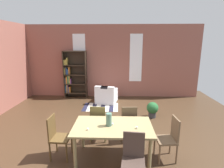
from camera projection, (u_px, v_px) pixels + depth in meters
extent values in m
plane|color=#3F2C1C|center=(100.00, 135.00, 4.87)|extent=(9.44, 9.44, 0.00)
cube|color=#935548|center=(108.00, 61.00, 8.09)|extent=(8.21, 0.12, 3.23)
cube|color=white|center=(80.00, 58.00, 8.03)|extent=(0.55, 0.02, 2.10)
cube|color=white|center=(136.00, 58.00, 7.95)|extent=(0.55, 0.02, 2.10)
cube|color=#8F7E52|center=(113.00, 126.00, 3.76)|extent=(1.66, 0.99, 0.04)
cylinder|color=#8F7E52|center=(75.00, 153.00, 3.49)|extent=(0.07, 0.07, 0.72)
cylinder|color=#8F7E52|center=(150.00, 155.00, 3.44)|extent=(0.07, 0.07, 0.72)
cylinder|color=#8F7E52|center=(83.00, 133.00, 4.25)|extent=(0.07, 0.07, 0.72)
cylinder|color=#8F7E52|center=(144.00, 134.00, 4.21)|extent=(0.07, 0.07, 0.72)
cylinder|color=#4C7266|center=(109.00, 120.00, 3.73)|extent=(0.12, 0.12, 0.27)
cylinder|color=silver|center=(137.00, 128.00, 3.62)|extent=(0.04, 0.04, 0.04)
cylinder|color=silver|center=(88.00, 129.00, 3.56)|extent=(0.04, 0.04, 0.04)
cylinder|color=silver|center=(112.00, 124.00, 3.78)|extent=(0.04, 0.04, 0.04)
cube|color=brown|center=(128.00, 123.00, 4.59)|extent=(0.42, 0.42, 0.04)
cube|color=brown|center=(129.00, 117.00, 4.35)|extent=(0.38, 0.05, 0.50)
cylinder|color=brown|center=(134.00, 128.00, 4.82)|extent=(0.04, 0.04, 0.43)
cylinder|color=brown|center=(121.00, 128.00, 4.81)|extent=(0.04, 0.04, 0.43)
cylinder|color=brown|center=(136.00, 135.00, 4.47)|extent=(0.04, 0.04, 0.43)
cylinder|color=brown|center=(122.00, 135.00, 4.46)|extent=(0.04, 0.04, 0.43)
cube|color=brown|center=(61.00, 138.00, 3.86)|extent=(0.42, 0.42, 0.04)
cube|color=brown|center=(52.00, 127.00, 3.82)|extent=(0.05, 0.38, 0.50)
cylinder|color=brown|center=(67.00, 153.00, 3.73)|extent=(0.04, 0.04, 0.43)
cylinder|color=brown|center=(72.00, 144.00, 4.08)|extent=(0.04, 0.04, 0.43)
cylinder|color=brown|center=(50.00, 152.00, 3.76)|extent=(0.04, 0.04, 0.43)
cylinder|color=brown|center=(57.00, 143.00, 4.11)|extent=(0.04, 0.04, 0.43)
cube|color=brown|center=(99.00, 123.00, 4.61)|extent=(0.44, 0.44, 0.04)
cube|color=brown|center=(98.00, 116.00, 4.38)|extent=(0.38, 0.07, 0.50)
cylinder|color=brown|center=(107.00, 128.00, 4.82)|extent=(0.04, 0.04, 0.43)
cylinder|color=brown|center=(94.00, 127.00, 4.86)|extent=(0.04, 0.04, 0.43)
cylinder|color=brown|center=(105.00, 135.00, 4.47)|extent=(0.04, 0.04, 0.43)
cylinder|color=brown|center=(91.00, 134.00, 4.51)|extent=(0.04, 0.04, 0.43)
cube|color=#43332B|center=(133.00, 164.00, 3.04)|extent=(0.44, 0.44, 0.04)
cube|color=#43332B|center=(134.00, 145.00, 3.16)|extent=(0.38, 0.07, 0.50)
cylinder|color=#43332B|center=(123.00, 168.00, 3.29)|extent=(0.04, 0.04, 0.43)
cube|color=brown|center=(166.00, 140.00, 3.79)|extent=(0.43, 0.43, 0.04)
cube|color=brown|center=(175.00, 129.00, 3.74)|extent=(0.06, 0.38, 0.50)
cylinder|color=brown|center=(154.00, 145.00, 4.01)|extent=(0.04, 0.04, 0.43)
cylinder|color=brown|center=(159.00, 155.00, 3.66)|extent=(0.04, 0.04, 0.43)
cylinder|color=brown|center=(170.00, 145.00, 4.03)|extent=(0.04, 0.04, 0.43)
cylinder|color=brown|center=(177.00, 155.00, 3.68)|extent=(0.04, 0.04, 0.43)
cube|color=#2D2319|center=(65.00, 75.00, 8.02)|extent=(0.04, 0.33, 2.10)
cube|color=#2D2319|center=(86.00, 75.00, 7.99)|extent=(0.04, 0.33, 2.10)
cube|color=#2D2319|center=(76.00, 74.00, 8.16)|extent=(1.01, 0.01, 2.10)
cube|color=#2D2319|center=(76.00, 93.00, 8.19)|extent=(0.97, 0.33, 0.04)
cube|color=#284C8C|center=(66.00, 89.00, 8.17)|extent=(0.04, 0.20, 0.34)
cube|color=gold|center=(67.00, 88.00, 8.16)|extent=(0.03, 0.24, 0.35)
cube|color=#8C4C8C|center=(68.00, 88.00, 8.16)|extent=(0.03, 0.18, 0.35)
cube|color=#4C4C51|center=(69.00, 89.00, 8.17)|extent=(0.04, 0.23, 0.26)
cube|color=orange|center=(70.00, 89.00, 8.17)|extent=(0.03, 0.20, 0.27)
cube|color=#2D2319|center=(76.00, 84.00, 8.10)|extent=(0.97, 0.33, 0.04)
cube|color=#4C4C51|center=(66.00, 81.00, 8.08)|extent=(0.04, 0.25, 0.24)
cube|color=orange|center=(67.00, 80.00, 8.07)|extent=(0.05, 0.25, 0.32)
cube|color=#33724C|center=(68.00, 79.00, 8.06)|extent=(0.05, 0.18, 0.35)
cube|color=gold|center=(70.00, 80.00, 8.06)|extent=(0.04, 0.20, 0.35)
cube|color=#8C4C8C|center=(71.00, 81.00, 8.08)|extent=(0.04, 0.17, 0.22)
cube|color=#2D2319|center=(75.00, 75.00, 8.00)|extent=(0.97, 0.33, 0.04)
cube|color=gold|center=(65.00, 71.00, 7.98)|extent=(0.03, 0.20, 0.28)
cube|color=#4C4C51|center=(66.00, 71.00, 7.97)|extent=(0.03, 0.21, 0.32)
cube|color=#284C8C|center=(67.00, 71.00, 7.98)|extent=(0.04, 0.24, 0.28)
cube|color=#284C8C|center=(68.00, 72.00, 7.98)|extent=(0.03, 0.24, 0.22)
cube|color=orange|center=(69.00, 71.00, 7.97)|extent=(0.05, 0.17, 0.32)
cube|color=#2D2319|center=(75.00, 65.00, 7.90)|extent=(0.97, 0.33, 0.04)
cube|color=gold|center=(65.00, 62.00, 7.89)|extent=(0.04, 0.22, 0.22)
cube|color=gold|center=(66.00, 62.00, 7.89)|extent=(0.05, 0.23, 0.23)
cube|color=gold|center=(67.00, 61.00, 7.87)|extent=(0.03, 0.19, 0.31)
cube|color=#2D2319|center=(74.00, 51.00, 7.76)|extent=(0.97, 0.33, 0.04)
cube|color=silver|center=(107.00, 97.00, 7.53)|extent=(0.95, 0.95, 0.40)
cube|color=silver|center=(104.00, 91.00, 7.14)|extent=(0.82, 0.32, 0.35)
cube|color=silver|center=(115.00, 92.00, 7.39)|extent=(0.26, 0.73, 0.15)
cube|color=silver|center=(99.00, 91.00, 7.55)|extent=(0.26, 0.73, 0.15)
cube|color=black|center=(104.00, 88.00, 7.11)|extent=(0.31, 0.22, 0.08)
cylinder|color=#333338|center=(152.00, 115.00, 6.02)|extent=(0.25, 0.25, 0.18)
sphere|color=#235B2D|center=(153.00, 108.00, 5.96)|extent=(0.39, 0.39, 0.39)
cylinder|color=#333338|center=(131.00, 126.00, 5.26)|extent=(0.22, 0.22, 0.15)
sphere|color=#2D6B33|center=(131.00, 120.00, 5.22)|extent=(0.25, 0.25, 0.25)
cube|color=#1E1E33|center=(86.00, 107.00, 6.99)|extent=(0.17, 0.95, 0.01)
cube|color=silver|center=(90.00, 107.00, 6.99)|extent=(0.17, 0.95, 0.01)
cube|color=#1E1E33|center=(94.00, 107.00, 6.98)|extent=(0.17, 0.95, 0.01)
cube|color=silver|center=(98.00, 107.00, 6.98)|extent=(0.17, 0.95, 0.01)
cube|color=#1E1E33|center=(103.00, 107.00, 6.97)|extent=(0.17, 0.95, 0.01)
cube|color=silver|center=(107.00, 107.00, 6.97)|extent=(0.17, 0.95, 0.01)
cube|color=#1E1E33|center=(111.00, 107.00, 6.96)|extent=(0.17, 0.95, 0.01)
cube|color=silver|center=(116.00, 107.00, 6.95)|extent=(0.17, 0.95, 0.01)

